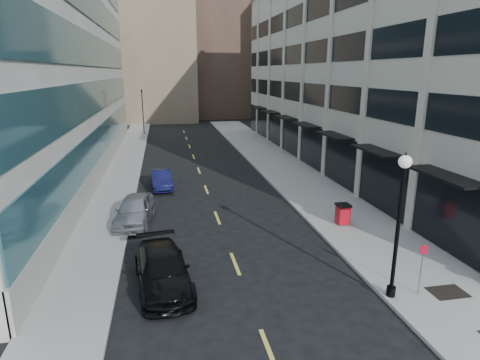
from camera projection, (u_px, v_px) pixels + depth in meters
name	position (u px, v px, depth m)	size (l,w,h in m)	color
sidewalk_right	(303.00, 183.00, 30.84)	(5.00, 80.00, 0.15)	#9C9A8E
sidewalk_left	(115.00, 193.00, 28.29)	(3.00, 80.00, 0.15)	#9C9A8E
building_right	(379.00, 65.00, 36.85)	(15.30, 46.50, 18.25)	#B0A695
skyline_tan_near	(152.00, 39.00, 70.60)	(14.00, 18.00, 28.00)	#847156
skyline_brown	(217.00, 25.00, 75.79)	(12.00, 16.00, 34.00)	brown
skyline_tan_far	(103.00, 58.00, 79.05)	(12.00, 14.00, 22.00)	#847156
skyline_stone	(275.00, 63.00, 73.75)	(10.00, 14.00, 20.00)	#B0A695
grate_far	(448.00, 292.00, 15.48)	(1.40, 1.00, 0.01)	black
road_centerline	(211.00, 202.00, 26.65)	(0.15, 68.20, 0.01)	#D8CC4C
traffic_signal	(142.00, 92.00, 53.54)	(0.66, 0.66, 6.98)	black
car_black_pickup	(163.00, 270.00, 16.03)	(2.03, 5.00, 1.45)	black
car_silver_sedan	(135.00, 210.00, 22.74)	(1.89, 4.69, 1.60)	#92949A
car_blue_sedan	(162.00, 179.00, 29.68)	(1.42, 4.06, 1.34)	#121344
trash_bin	(343.00, 213.00, 22.26)	(0.73, 0.82, 1.17)	red
lamppost	(399.00, 215.00, 14.39)	(0.46, 0.46, 5.58)	black
sign_post	(422.00, 260.00, 14.99)	(0.24, 0.13, 2.17)	slate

